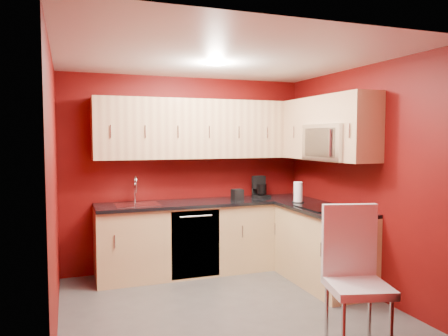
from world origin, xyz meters
TOP-DOWN VIEW (x-y plane):
  - floor at (0.00, 0.00)m, footprint 3.20×3.20m
  - ceiling at (0.00, 0.00)m, footprint 3.20×3.20m
  - wall_back at (0.00, 1.50)m, footprint 3.20×0.00m
  - wall_front at (0.00, -1.50)m, footprint 3.20×0.00m
  - wall_left at (-1.60, 0.00)m, footprint 0.00×3.00m
  - wall_right at (1.60, 0.00)m, footprint 0.00×3.00m
  - base_cabinets_back at (0.20, 1.20)m, footprint 2.80×0.60m
  - base_cabinets_right at (1.30, 0.25)m, footprint 0.60×1.30m
  - countertop_back at (0.20, 1.19)m, footprint 2.80×0.63m
  - countertop_right at (1.29, 0.23)m, footprint 0.63×1.27m
  - upper_cabinets_back at (0.20, 1.32)m, footprint 2.80×0.35m
  - upper_cabinets_right at (1.42, 0.44)m, footprint 0.35×1.55m
  - microwave at (1.39, 0.20)m, footprint 0.42×0.76m
  - cooktop at (1.28, 0.20)m, footprint 0.50×0.55m
  - sink at (-0.70, 1.20)m, footprint 0.52×0.42m
  - dishwasher_front at (-0.05, 0.91)m, footprint 0.60×0.02m
  - downlight at (0.00, 0.30)m, footprint 0.20×0.20m
  - coffee_maker at (0.98, 1.27)m, footprint 0.23×0.27m
  - napkin_holder at (0.58, 1.13)m, footprint 0.14×0.14m
  - paper_towel at (1.21, 0.69)m, footprint 0.17×0.17m
  - dining_chair at (0.70, -1.20)m, footprint 0.58×0.59m

SIDE VIEW (x-z plane):
  - floor at x=0.00m, z-range 0.00..0.00m
  - base_cabinets_back at x=0.20m, z-range 0.00..0.87m
  - base_cabinets_right at x=1.30m, z-range 0.00..0.87m
  - dishwasher_front at x=-0.05m, z-range 0.03..0.84m
  - dining_chair at x=0.70m, z-range 0.00..1.16m
  - countertop_back at x=0.20m, z-range 0.87..0.91m
  - countertop_right at x=1.29m, z-range 0.87..0.91m
  - cooktop at x=1.28m, z-range 0.91..0.92m
  - sink at x=-0.70m, z-range 0.77..1.12m
  - napkin_holder at x=0.58m, z-range 0.91..1.05m
  - paper_towel at x=1.21m, z-range 0.91..1.17m
  - coffee_maker at x=0.98m, z-range 0.91..1.20m
  - wall_back at x=0.00m, z-range -0.35..2.85m
  - wall_front at x=0.00m, z-range -0.35..2.85m
  - wall_left at x=-1.60m, z-range -0.25..2.75m
  - wall_right at x=1.60m, z-range -0.25..2.75m
  - microwave at x=1.39m, z-range 1.45..1.87m
  - upper_cabinets_back at x=0.20m, z-range 1.45..2.20m
  - upper_cabinets_right at x=1.42m, z-range 1.51..2.26m
  - downlight at x=0.00m, z-range 2.48..2.49m
  - ceiling at x=0.00m, z-range 2.50..2.50m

